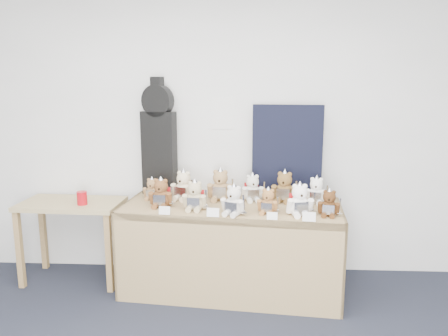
{
  "coord_description": "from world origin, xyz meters",
  "views": [
    {
      "loc": [
        0.28,
        -1.55,
        1.81
      ],
      "look_at": [
        0.1,
        1.95,
        1.11
      ],
      "focal_mm": 35.0,
      "sensor_mm": 36.0,
      "label": 1
    }
  ],
  "objects_px": {
    "teddy_back_left": "(183,186)",
    "teddy_back_right": "(284,188)",
    "display_table": "(230,226)",
    "teddy_back_centre_right": "(252,189)",
    "teddy_back_far_left": "(152,190)",
    "guitar_case": "(159,138)",
    "teddy_front_end": "(329,204)",
    "red_cup": "(82,198)",
    "teddy_front_centre": "(234,201)",
    "teddy_front_right": "(268,202)",
    "teddy_back_end": "(316,191)",
    "teddy_front_left": "(195,197)",
    "teddy_front_far_right": "(300,201)",
    "teddy_back_centre_left": "(220,186)",
    "teddy_front_far_left": "(161,194)",
    "side_table": "(72,215)"
  },
  "relations": [
    {
      "from": "teddy_back_far_left",
      "to": "teddy_back_centre_right",
      "type": "bearing_deg",
      "value": 6.77
    },
    {
      "from": "teddy_front_centre",
      "to": "teddy_back_end",
      "type": "relative_size",
      "value": 1.04
    },
    {
      "from": "teddy_back_far_left",
      "to": "teddy_back_centre_left",
      "type": "bearing_deg",
      "value": 7.64
    },
    {
      "from": "red_cup",
      "to": "teddy_back_end",
      "type": "bearing_deg",
      "value": 1.54
    },
    {
      "from": "display_table",
      "to": "teddy_front_centre",
      "type": "relative_size",
      "value": 7.11
    },
    {
      "from": "teddy_back_left",
      "to": "teddy_back_far_left",
      "type": "distance_m",
      "value": 0.28
    },
    {
      "from": "teddy_front_right",
      "to": "teddy_back_right",
      "type": "distance_m",
      "value": 0.4
    },
    {
      "from": "teddy_back_centre_right",
      "to": "red_cup",
      "type": "bearing_deg",
      "value": 176.02
    },
    {
      "from": "teddy_front_right",
      "to": "teddy_front_end",
      "type": "relative_size",
      "value": 0.98
    },
    {
      "from": "teddy_back_centre_right",
      "to": "teddy_back_far_left",
      "type": "height_order",
      "value": "teddy_back_centre_right"
    },
    {
      "from": "teddy_back_left",
      "to": "teddy_back_far_left",
      "type": "bearing_deg",
      "value": -159.94
    },
    {
      "from": "display_table",
      "to": "teddy_front_left",
      "type": "xyz_separation_m",
      "value": [
        -0.29,
        -0.09,
        0.27
      ]
    },
    {
      "from": "teddy_back_right",
      "to": "guitar_case",
      "type": "bearing_deg",
      "value": -174.77
    },
    {
      "from": "display_table",
      "to": "teddy_back_left",
      "type": "height_order",
      "value": "teddy_back_left"
    },
    {
      "from": "teddy_front_right",
      "to": "teddy_back_end",
      "type": "bearing_deg",
      "value": 52.5
    },
    {
      "from": "display_table",
      "to": "teddy_back_far_left",
      "type": "xyz_separation_m",
      "value": [
        -0.71,
        0.23,
        0.25
      ]
    },
    {
      "from": "red_cup",
      "to": "teddy_front_centre",
      "type": "relative_size",
      "value": 0.44
    },
    {
      "from": "guitar_case",
      "to": "red_cup",
      "type": "height_order",
      "value": "guitar_case"
    },
    {
      "from": "teddy_front_centre",
      "to": "teddy_back_far_left",
      "type": "xyz_separation_m",
      "value": [
        -0.74,
        0.43,
        -0.02
      ]
    },
    {
      "from": "guitar_case",
      "to": "teddy_front_end",
      "type": "bearing_deg",
      "value": -2.8
    },
    {
      "from": "teddy_front_far_right",
      "to": "teddy_front_end",
      "type": "distance_m",
      "value": 0.23
    },
    {
      "from": "teddy_back_centre_left",
      "to": "teddy_front_left",
      "type": "bearing_deg",
      "value": -116.75
    },
    {
      "from": "display_table",
      "to": "guitar_case",
      "type": "distance_m",
      "value": 1.04
    },
    {
      "from": "display_table",
      "to": "teddy_front_left",
      "type": "height_order",
      "value": "teddy_front_left"
    },
    {
      "from": "teddy_front_end",
      "to": "side_table",
      "type": "bearing_deg",
      "value": -176.37
    },
    {
      "from": "teddy_front_end",
      "to": "teddy_front_left",
      "type": "bearing_deg",
      "value": -172.38
    },
    {
      "from": "teddy_back_right",
      "to": "display_table",
      "type": "bearing_deg",
      "value": -141.59
    },
    {
      "from": "teddy_front_far_right",
      "to": "teddy_back_left",
      "type": "height_order",
      "value": "teddy_back_left"
    },
    {
      "from": "teddy_back_left",
      "to": "guitar_case",
      "type": "bearing_deg",
      "value": 165.56
    },
    {
      "from": "side_table",
      "to": "teddy_front_far_right",
      "type": "relative_size",
      "value": 3.17
    },
    {
      "from": "display_table",
      "to": "teddy_back_centre_right",
      "type": "xyz_separation_m",
      "value": [
        0.19,
        0.21,
        0.27
      ]
    },
    {
      "from": "teddy_back_centre_left",
      "to": "red_cup",
      "type": "bearing_deg",
      "value": -169.7
    },
    {
      "from": "side_table",
      "to": "teddy_front_right",
      "type": "xyz_separation_m",
      "value": [
        1.75,
        -0.35,
        0.25
      ]
    },
    {
      "from": "teddy_back_left",
      "to": "teddy_back_right",
      "type": "bearing_deg",
      "value": 18.01
    },
    {
      "from": "teddy_back_right",
      "to": "teddy_back_far_left",
      "type": "bearing_deg",
      "value": -166.47
    },
    {
      "from": "teddy_back_centre_left",
      "to": "guitar_case",
      "type": "bearing_deg",
      "value": 168.65
    },
    {
      "from": "teddy_front_far_left",
      "to": "teddy_back_centre_left",
      "type": "distance_m",
      "value": 0.54
    },
    {
      "from": "side_table",
      "to": "teddy_front_left",
      "type": "height_order",
      "value": "teddy_front_left"
    },
    {
      "from": "side_table",
      "to": "guitar_case",
      "type": "xyz_separation_m",
      "value": [
        0.77,
        0.2,
        0.68
      ]
    },
    {
      "from": "teddy_front_centre",
      "to": "teddy_back_centre_right",
      "type": "xyz_separation_m",
      "value": [
        0.15,
        0.42,
        -0.0
      ]
    },
    {
      "from": "teddy_back_centre_left",
      "to": "teddy_back_centre_right",
      "type": "relative_size",
      "value": 1.16
    },
    {
      "from": "guitar_case",
      "to": "teddy_back_centre_right",
      "type": "bearing_deg",
      "value": 7.66
    },
    {
      "from": "teddy_front_right",
      "to": "teddy_back_right",
      "type": "bearing_deg",
      "value": 82.08
    },
    {
      "from": "teddy_front_centre",
      "to": "teddy_back_end",
      "type": "height_order",
      "value": "teddy_front_centre"
    },
    {
      "from": "teddy_back_end",
      "to": "teddy_back_left",
      "type": "bearing_deg",
      "value": -169.98
    },
    {
      "from": "red_cup",
      "to": "teddy_back_centre_right",
      "type": "height_order",
      "value": "teddy_back_centre_right"
    },
    {
      "from": "teddy_front_far_left",
      "to": "teddy_back_end",
      "type": "relative_size",
      "value": 1.05
    },
    {
      "from": "teddy_front_right",
      "to": "teddy_front_left",
      "type": "bearing_deg",
      "value": -171.05
    },
    {
      "from": "teddy_front_far_left",
      "to": "guitar_case",
      "type": "bearing_deg",
      "value": 106.11
    },
    {
      "from": "teddy_front_right",
      "to": "teddy_back_centre_right",
      "type": "relative_size",
      "value": 0.86
    }
  ]
}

